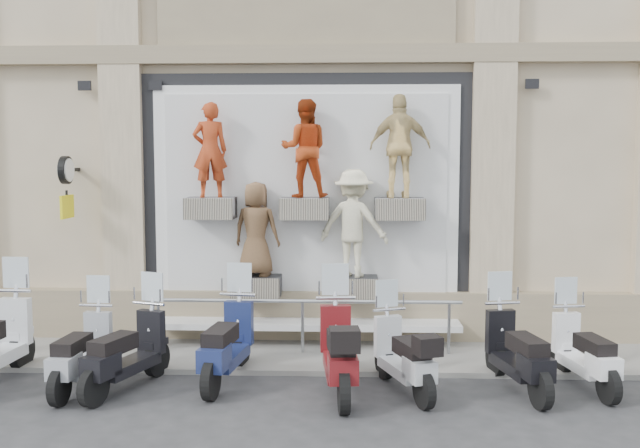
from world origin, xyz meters
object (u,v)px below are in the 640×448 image
Objects in this scene: scooter_f at (339,333)px; scooter_d at (126,335)px; scooter_c at (81,336)px; scooter_i at (585,337)px; scooter_h at (518,336)px; guard_rail at (303,328)px; scooter_e at (227,327)px; scooter_g at (403,340)px; clock_sign_bracket at (67,179)px.

scooter_d is at bearing 174.12° from scooter_f.
scooter_i is at bearing 6.77° from scooter_c.
scooter_f reaches higher than scooter_i.
guard_rail is at bearing 141.04° from scooter_h.
scooter_g is at bearing -0.05° from scooter_e.
scooter_e reaches higher than guard_rail.
clock_sign_bracket reaches higher than scooter_h.
scooter_e is at bearing 35.80° from scooter_d.
scooter_h reaches higher than scooter_d.
clock_sign_bracket is 6.13m from scooter_g.
scooter_i is at bearing 22.56° from scooter_d.
clock_sign_bracket is 3.40m from scooter_d.
scooter_h is (1.54, 0.11, 0.05)m from scooter_g.
guard_rail is 2.87m from scooter_d.
scooter_f reaches higher than scooter_h.
guard_rail is at bearing 61.43° from scooter_e.
scooter_i is at bearing -19.13° from guard_rail.
scooter_d is 3.73m from scooter_g.
guard_rail is 2.66× the size of scooter_h.
scooter_i reaches higher than guard_rail.
scooter_h is (2.40, 0.20, -0.06)m from scooter_f.
scooter_f reaches higher than scooter_d.
scooter_d is 2.87m from scooter_f.
guard_rail is 1.88m from scooter_f.
scooter_h is at bearing 5.47° from scooter_c.
scooter_f is (4.50, -2.21, -1.97)m from clock_sign_bracket.
scooter_c is at bearing 160.67° from scooter_g.
scooter_i is (3.35, 0.38, -0.11)m from scooter_f.
scooter_f reaches higher than guard_rail.
scooter_g is 1.54m from scooter_h.
clock_sign_bracket is 0.57× the size of scooter_i.
scooter_c is 6.86m from scooter_i.
scooter_e is 0.97× the size of scooter_f.
guard_rail is 2.55× the size of scooter_e.
scooter_f is (0.60, -1.74, 0.37)m from guard_rail.
scooter_g is (4.36, 0.03, -0.02)m from scooter_c.
scooter_c is at bearing 169.72° from scooter_h.
scooter_h reaches higher than scooter_c.
scooter_d is (-2.27, -1.72, 0.30)m from guard_rail.
scooter_g is 1.00× the size of scooter_i.
guard_rail is 3.39m from scooter_h.
clock_sign_bracket is 5.39m from scooter_f.
clock_sign_bracket reaches higher than scooter_e.
scooter_c is 4.36m from scooter_g.
scooter_h reaches higher than guard_rail.
scooter_d is 0.92× the size of scooter_f.
scooter_c is 3.50m from scooter_f.
clock_sign_bracket is 8.32m from scooter_i.
scooter_c is at bearing -65.21° from clock_sign_bracket.
scooter_g is at bearing 172.41° from scooter_h.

